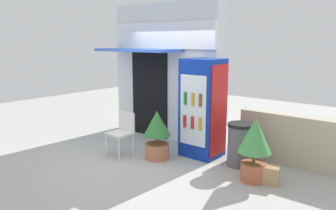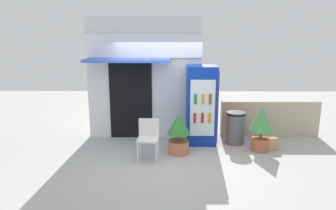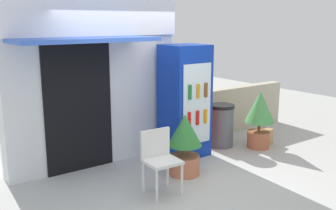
# 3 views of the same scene
# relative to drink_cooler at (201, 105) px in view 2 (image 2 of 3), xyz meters

# --- Properties ---
(ground) EXTENTS (16.00, 16.00, 0.00)m
(ground) POSITION_rel_drink_cooler_xyz_m (-0.93, -0.92, -0.97)
(ground) COLOR #B2B2AD
(storefront_building) EXTENTS (2.94, 1.15, 3.13)m
(storefront_building) POSITION_rel_drink_cooler_xyz_m (-1.46, 0.56, 0.63)
(storefront_building) COLOR silver
(storefront_building) RESTS_ON ground
(drink_cooler) EXTENTS (0.75, 0.71, 1.95)m
(drink_cooler) POSITION_rel_drink_cooler_xyz_m (0.00, 0.00, 0.00)
(drink_cooler) COLOR #0C2D9E
(drink_cooler) RESTS_ON ground
(plastic_chair) EXTENTS (0.48, 0.45, 0.88)m
(plastic_chair) POSITION_rel_drink_cooler_xyz_m (-1.25, -1.01, -0.45)
(plastic_chair) COLOR silver
(plastic_chair) RESTS_ON ground
(potted_plant_near_shop) EXTENTS (0.53, 0.53, 0.96)m
(potted_plant_near_shop) POSITION_rel_drink_cooler_xyz_m (-0.58, -0.72, -0.45)
(potted_plant_near_shop) COLOR #BC6B4C
(potted_plant_near_shop) RESTS_ON ground
(potted_plant_curbside) EXTENTS (0.54, 0.54, 1.08)m
(potted_plant_curbside) POSITION_rel_drink_cooler_xyz_m (1.35, -0.53, -0.34)
(potted_plant_curbside) COLOR #AD5B3D
(potted_plant_curbside) RESTS_ON ground
(trash_bin) EXTENTS (0.47, 0.47, 0.81)m
(trash_bin) POSITION_rel_drink_cooler_xyz_m (0.85, -0.04, -0.57)
(trash_bin) COLOR #595960
(trash_bin) RESTS_ON ground
(stone_boundary_wall) EXTENTS (2.61, 0.23, 0.95)m
(stone_boundary_wall) POSITION_rel_drink_cooler_xyz_m (1.90, 0.58, -0.50)
(stone_boundary_wall) COLOR #B7AD93
(stone_boundary_wall) RESTS_ON ground
(cardboard_box) EXTENTS (0.43, 0.35, 0.30)m
(cardboard_box) POSITION_rel_drink_cooler_xyz_m (1.57, -0.46, -0.83)
(cardboard_box) COLOR tan
(cardboard_box) RESTS_ON ground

